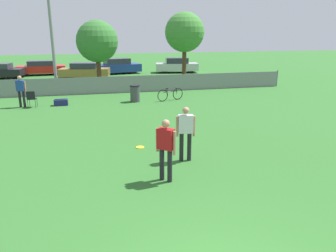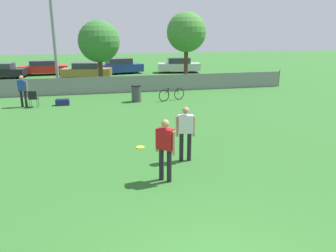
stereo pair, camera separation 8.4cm
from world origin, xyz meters
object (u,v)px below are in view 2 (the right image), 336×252
at_px(light_pole, 52,17).
at_px(parked_car_blue, 119,66).
at_px(gear_bag_sideline, 62,102).
at_px(parked_car_tan, 87,71).
at_px(tree_near_pole, 99,42).
at_px(player_receiver_white, 186,130).
at_px(frisbee_disc, 140,147).
at_px(spectator_in_blue, 22,89).
at_px(parked_car_dark, 1,71).
at_px(trash_bin, 136,93).
at_px(parked_car_red, 43,68).
at_px(player_thrower_red, 165,146).
at_px(bicycle_sideline, 172,94).
at_px(parked_car_silver, 179,65).
at_px(folding_chair_sideline, 33,98).
at_px(tree_far_right, 186,32).

xyz_separation_m(light_pole, parked_car_blue, (4.82, 9.85, -4.05)).
bearing_deg(gear_bag_sideline, parked_car_tan, 83.30).
bearing_deg(tree_near_pole, player_receiver_white, -82.14).
bearing_deg(frisbee_disc, spectator_in_blue, 122.91).
bearing_deg(parked_car_tan, parked_car_dark, 178.69).
bearing_deg(spectator_in_blue, trash_bin, -160.63).
distance_m(player_receiver_white, parked_car_red, 24.69).
distance_m(player_thrower_red, spectator_in_blue, 11.88).
relative_size(gear_bag_sideline, parked_car_blue, 0.16).
relative_size(player_receiver_white, trash_bin, 1.77).
bearing_deg(trash_bin, spectator_in_blue, 179.93).
bearing_deg(bicycle_sideline, light_pole, 132.03).
bearing_deg(parked_car_dark, parked_car_blue, 11.84).
relative_size(player_thrower_red, parked_car_blue, 0.37).
distance_m(gear_bag_sideline, parked_car_blue, 14.27).
bearing_deg(bicycle_sideline, gear_bag_sideline, 161.00).
bearing_deg(parked_car_tan, light_pole, -92.87).
height_order(player_thrower_red, parked_car_blue, player_thrower_red).
xyz_separation_m(light_pole, parked_car_tan, (1.78, 7.42, -4.11)).
distance_m(frisbee_disc, bicycle_sideline, 8.28).
bearing_deg(frisbee_disc, gear_bag_sideline, 111.69).
relative_size(parked_car_blue, parked_car_silver, 1.08).
relative_size(frisbee_disc, parked_car_blue, 0.06).
relative_size(light_pole, parked_car_dark, 1.91).
bearing_deg(tree_near_pole, parked_car_silver, 45.75).
distance_m(light_pole, gear_bag_sideline, 5.94).
relative_size(folding_chair_sideline, parked_car_dark, 0.21).
bearing_deg(folding_chair_sideline, player_receiver_white, 127.22).
bearing_deg(folding_chair_sideline, tree_near_pole, -120.59).
relative_size(tree_far_right, folding_chair_sideline, 6.01).
distance_m(tree_near_pole, player_thrower_red, 15.85).
height_order(folding_chair_sideline, bicycle_sideline, folding_chair_sideline).
bearing_deg(player_receiver_white, parked_car_red, 117.25).
distance_m(player_thrower_red, trash_bin, 10.64).
bearing_deg(folding_chair_sideline, gear_bag_sideline, -166.80).
relative_size(tree_far_right, parked_car_dark, 1.27).
distance_m(parked_car_dark, parked_car_blue, 10.34).
relative_size(tree_near_pole, parked_car_blue, 1.00).
bearing_deg(tree_far_right, parked_car_tan, 145.81).
bearing_deg(tree_near_pole, bicycle_sideline, -53.45).
relative_size(player_thrower_red, folding_chair_sideline, 1.92).
bearing_deg(parked_car_tan, parked_car_red, 151.59).
relative_size(frisbee_disc, trash_bin, 0.30).
distance_m(trash_bin, parked_car_silver, 14.48).
height_order(trash_bin, parked_car_blue, parked_car_blue).
xyz_separation_m(tree_far_right, player_thrower_red, (-5.46, -16.64, -2.84)).
bearing_deg(parked_car_red, parked_car_blue, -9.17).
bearing_deg(tree_far_right, folding_chair_sideline, -148.70).
distance_m(player_thrower_red, parked_car_dark, 25.08).
bearing_deg(tree_far_right, parked_car_silver, 79.13).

